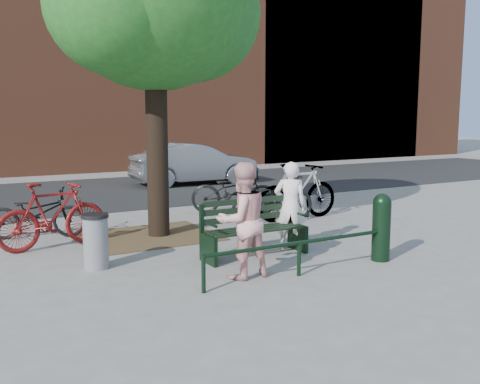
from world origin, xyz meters
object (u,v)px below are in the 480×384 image
bollard (381,225)px  bicycle_c (273,199)px  parked_car (194,164)px  person_left (290,206)px  park_bench (253,227)px  person_right (242,220)px  litter_bin (96,241)px

bollard → bicycle_c: bearing=87.1°
bicycle_c → parked_car: (1.26, 6.68, 0.18)m
person_left → park_bench: bearing=39.1°
person_right → litter_bin: size_ratio=1.98×
bollard → litter_bin: 4.38m
litter_bin → parked_car: size_ratio=0.20×
person_right → person_left: bearing=-147.6°
bollard → person_right: bearing=172.6°
bollard → parked_car: (1.42, 10.04, 0.11)m
bollard → person_left: bearing=122.1°
bicycle_c → park_bench: bearing=145.3°
person_right → litter_bin: person_right is taller
person_right → litter_bin: (-1.67, 1.46, -0.40)m
person_right → bollard: size_ratio=1.53×
person_right → bicycle_c: size_ratio=0.85×
litter_bin → bicycle_c: bearing=21.0°
bollard → parked_car: 10.14m
person_right → litter_bin: 2.25m
bollard → parked_car: parked_car is taller
person_left → litter_bin: bearing=26.0°
park_bench → parked_car: bearing=71.0°
bollard → litter_bin: (-4.00, 1.76, -0.15)m
parked_car → litter_bin: bearing=149.5°
person_left → person_right: bearing=67.7°
person_right → parked_car: (3.76, 9.74, -0.13)m
person_right → park_bench: bearing=-129.2°
park_bench → bicycle_c: 2.76m
person_left → litter_bin: 3.23m
park_bench → bollard: bollard is taller
park_bench → bollard: bearing=-37.8°
parked_car → park_bench: bearing=163.8°
person_left → bicycle_c: size_ratio=0.78×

